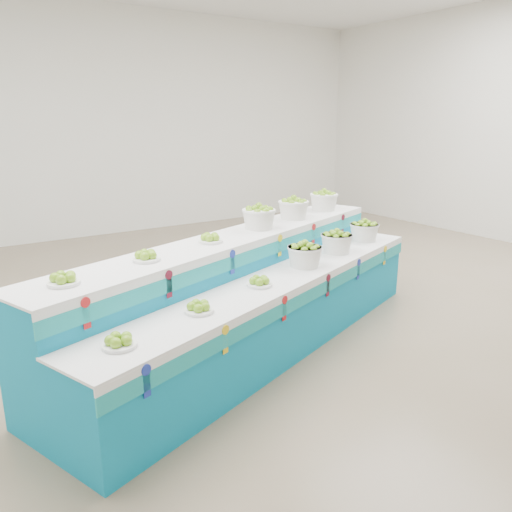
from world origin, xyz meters
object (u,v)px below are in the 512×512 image
display_stand (256,293)px  basket_upper_right (324,200)px  basket_lower_left (305,254)px  plate_upper_mid (146,255)px

display_stand → basket_upper_right: bearing=8.9°
display_stand → basket_upper_right: size_ratio=13.15×
display_stand → basket_lower_left: bearing=-33.3°
basket_lower_left → display_stand: bearing=166.4°
basket_lower_left → basket_upper_right: 1.46m
basket_upper_right → display_stand: bearing=-151.4°
display_stand → basket_lower_left: display_stand is taller
basket_lower_left → basket_upper_right: basket_upper_right is taller
basket_upper_right → plate_upper_mid: bearing=-160.3°
display_stand → plate_upper_mid: 1.23m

